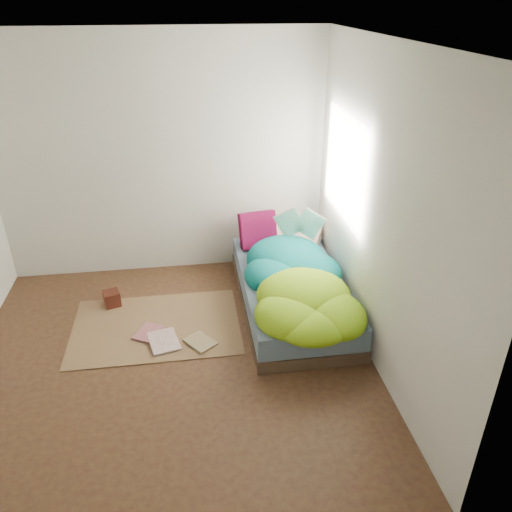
{
  "coord_description": "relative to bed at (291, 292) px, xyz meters",
  "views": [
    {
      "loc": [
        0.24,
        -3.5,
        2.88
      ],
      "look_at": [
        0.86,
        0.75,
        0.6
      ],
      "focal_mm": 35.0,
      "sensor_mm": 36.0,
      "label": 1
    }
  ],
  "objects": [
    {
      "name": "wooden_box",
      "position": [
        -1.82,
        0.27,
        -0.08
      ],
      "size": [
        0.2,
        0.2,
        0.16
      ],
      "primitive_type": "cube",
      "rotation": [
        0.0,
        0.0,
        0.31
      ],
      "color": "#3B190D",
      "rests_on": "rug"
    },
    {
      "name": "room_walls",
      "position": [
        -1.21,
        -0.71,
        1.46
      ],
      "size": [
        3.54,
        3.54,
        2.62
      ],
      "color": "silver",
      "rests_on": "ground"
    },
    {
      "name": "ground",
      "position": [
        -1.22,
        -0.72,
        -0.17
      ],
      "size": [
        3.5,
        3.5,
        0.0
      ],
      "primitive_type": "cube",
      "color": "#402418",
      "rests_on": "ground"
    },
    {
      "name": "floor_book_b",
      "position": [
        -1.52,
        -0.24,
        -0.14
      ],
      "size": [
        0.31,
        0.34,
        0.03
      ],
      "primitive_type": "imported",
      "rotation": [
        0.0,
        0.0,
        -0.49
      ],
      "color": "#B36771",
      "rests_on": "rug"
    },
    {
      "name": "floor_book_a",
      "position": [
        -1.41,
        -0.48,
        -0.14
      ],
      "size": [
        0.33,
        0.4,
        0.03
      ],
      "primitive_type": "imported",
      "rotation": [
        0.0,
        0.0,
        0.23
      ],
      "color": "silver",
      "rests_on": "rug"
    },
    {
      "name": "floor_book_c",
      "position": [
        -1.04,
        -0.56,
        -0.15
      ],
      "size": [
        0.33,
        0.34,
        0.02
      ],
      "primitive_type": "imported",
      "rotation": [
        0.0,
        0.0,
        0.63
      ],
      "color": "tan",
      "rests_on": "rug"
    },
    {
      "name": "rug",
      "position": [
        -1.37,
        -0.17,
        -0.16
      ],
      "size": [
        1.6,
        1.1,
        0.01
      ],
      "primitive_type": "cube",
      "color": "brown",
      "rests_on": "ground"
    },
    {
      "name": "duvet",
      "position": [
        0.0,
        -0.22,
        0.34
      ],
      "size": [
        0.96,
        1.84,
        0.34
      ],
      "primitive_type": null,
      "color": "#07666E",
      "rests_on": "bed"
    },
    {
      "name": "open_book",
      "position": [
        0.17,
        0.47,
        0.64
      ],
      "size": [
        0.44,
        0.21,
        0.26
      ],
      "primitive_type": null,
      "rotation": [
        0.0,
        0.0,
        -0.28
      ],
      "color": "#3B862B",
      "rests_on": "duvet"
    },
    {
      "name": "pillow_magenta",
      "position": [
        -0.24,
        0.74,
        0.37
      ],
      "size": [
        0.42,
        0.19,
        0.4
      ],
      "primitive_type": "cube",
      "rotation": [
        0.0,
        0.0,
        0.16
      ],
      "color": "#450420",
      "rests_on": "bed"
    },
    {
      "name": "bed",
      "position": [
        0.0,
        0.0,
        0.0
      ],
      "size": [
        1.0,
        2.0,
        0.34
      ],
      "color": "#3E3321",
      "rests_on": "ground"
    },
    {
      "name": "pillow_floral",
      "position": [
        0.16,
        0.78,
        0.24
      ],
      "size": [
        0.75,
        0.64,
        0.14
      ],
      "primitive_type": "cube",
      "rotation": [
        0.0,
        0.0,
        -0.46
      ],
      "color": "beige",
      "rests_on": "bed"
    }
  ]
}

